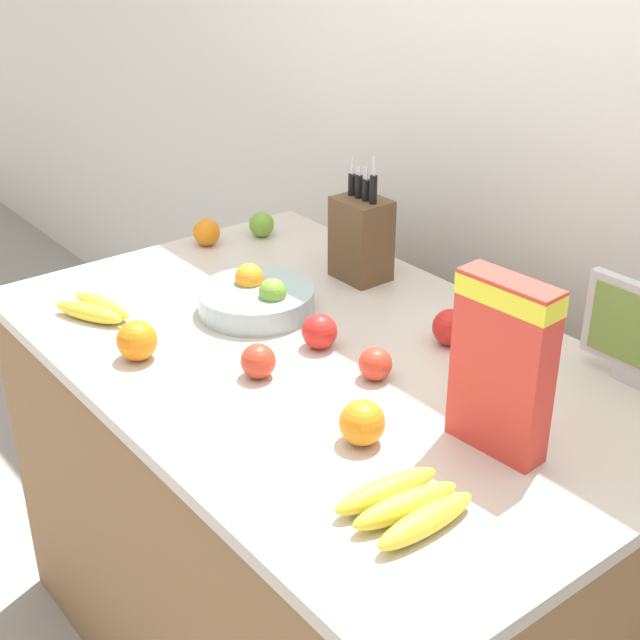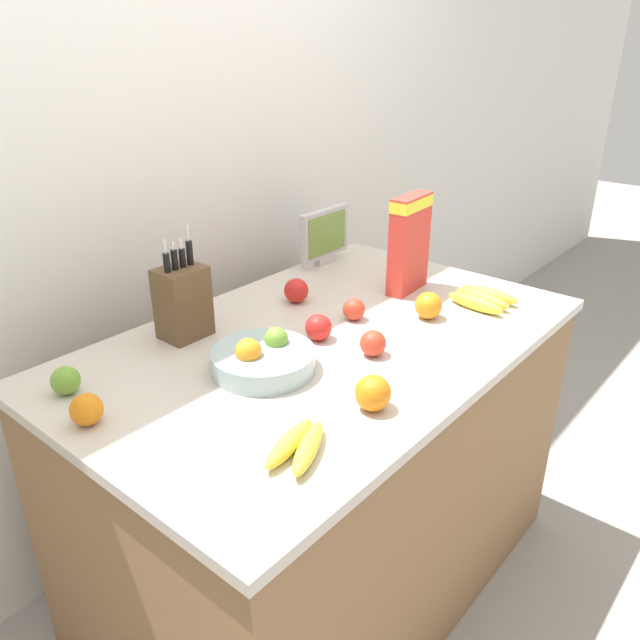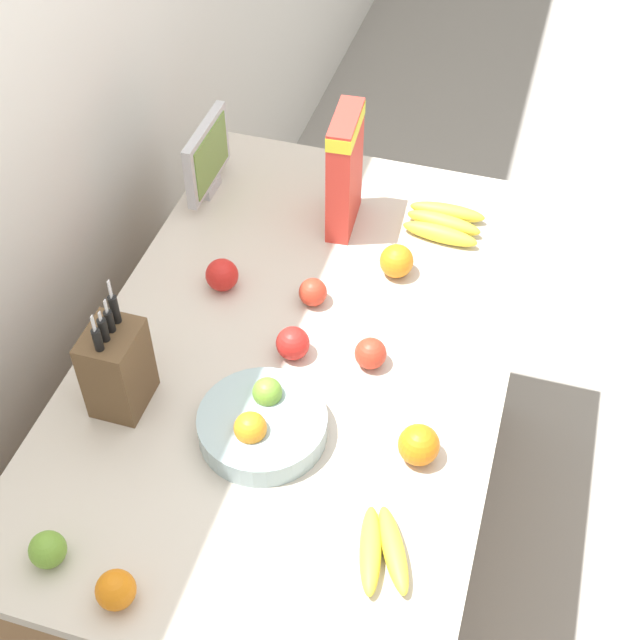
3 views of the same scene
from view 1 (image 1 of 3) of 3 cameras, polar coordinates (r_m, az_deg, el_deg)
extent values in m
cube|color=silver|center=(2.17, 14.78, 12.70)|extent=(9.00, 0.06, 2.60)
cube|color=olive|center=(2.12, 0.19, -13.18)|extent=(1.46, 0.90, 0.87)
cube|color=beige|center=(1.86, 0.21, -2.47)|extent=(1.49, 0.93, 0.03)
cube|color=brown|center=(2.16, 2.66, 5.20)|extent=(0.13, 0.10, 0.20)
cylinder|color=black|center=(2.15, 2.05, 8.65)|extent=(0.02, 0.02, 0.05)
cube|color=silver|center=(2.13, 2.07, 9.81)|extent=(0.01, 0.00, 0.04)
cylinder|color=black|center=(2.13, 2.50, 8.52)|extent=(0.02, 0.02, 0.05)
cube|color=silver|center=(2.12, 2.52, 9.49)|extent=(0.01, 0.00, 0.02)
cylinder|color=black|center=(2.11, 2.96, 8.30)|extent=(0.02, 0.02, 0.05)
cube|color=silver|center=(2.10, 2.99, 9.37)|extent=(0.01, 0.00, 0.03)
cylinder|color=black|center=(2.09, 3.43, 8.33)|extent=(0.02, 0.02, 0.07)
cube|color=silver|center=(2.07, 3.47, 9.78)|extent=(0.01, 0.00, 0.04)
cube|color=#B7B7BC|center=(1.84, 19.40, -3.43)|extent=(0.08, 0.03, 0.03)
cube|color=olive|center=(1.78, 19.64, -0.72)|extent=(0.21, 0.00, 0.14)
cube|color=red|center=(1.51, 11.57, -2.95)|extent=(0.18, 0.07, 0.32)
cube|color=yellow|center=(1.45, 12.04, 1.65)|extent=(0.18, 0.07, 0.04)
cylinder|color=#99B2B7|center=(2.02, -4.08, 1.27)|extent=(0.26, 0.26, 0.06)
sphere|color=#6B9E33|center=(1.97, -3.05, 1.78)|extent=(0.06, 0.06, 0.06)
sphere|color=orange|center=(2.04, -4.57, 2.71)|extent=(0.07, 0.07, 0.07)
ellipsoid|color=yellow|center=(2.04, -14.59, 0.49)|extent=(0.18, 0.12, 0.04)
ellipsoid|color=yellow|center=(2.07, -13.75, 0.92)|extent=(0.19, 0.08, 0.04)
ellipsoid|color=yellow|center=(1.38, 6.81, -12.63)|extent=(0.05, 0.19, 0.04)
ellipsoid|color=yellow|center=(1.41, 5.52, -11.73)|extent=(0.07, 0.20, 0.04)
ellipsoid|color=yellow|center=(1.43, 4.28, -10.85)|extent=(0.06, 0.20, 0.04)
sphere|color=#6B9E33|center=(2.45, -3.76, 6.13)|extent=(0.07, 0.07, 0.07)
sphere|color=red|center=(1.75, 3.55, -2.82)|extent=(0.07, 0.07, 0.07)
sphere|color=red|center=(1.86, -0.03, -0.73)|extent=(0.08, 0.08, 0.08)
sphere|color=red|center=(1.89, 8.36, -0.47)|extent=(0.08, 0.08, 0.08)
sphere|color=red|center=(1.76, -4.04, -2.59)|extent=(0.07, 0.07, 0.07)
sphere|color=orange|center=(2.40, -7.27, 5.59)|extent=(0.07, 0.07, 0.07)
sphere|color=orange|center=(1.85, -11.63, -1.30)|extent=(0.08, 0.08, 0.08)
sphere|color=orange|center=(1.55, 2.72, -6.58)|extent=(0.08, 0.08, 0.08)
camera|label=2|loc=(2.49, -40.31, 18.27)|focal=35.00mm
camera|label=3|loc=(2.67, -30.97, 36.42)|focal=50.00mm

